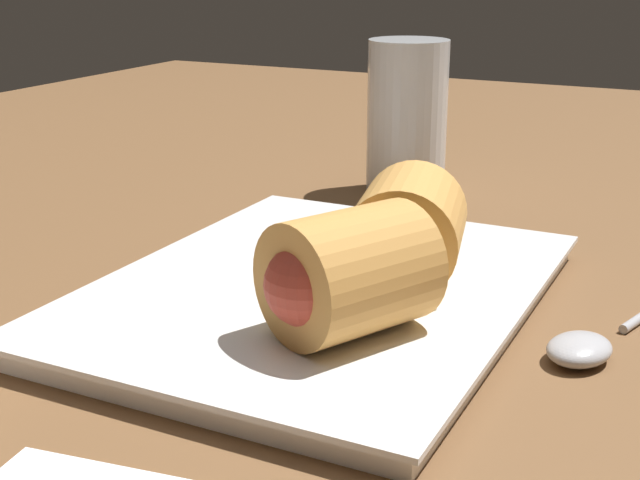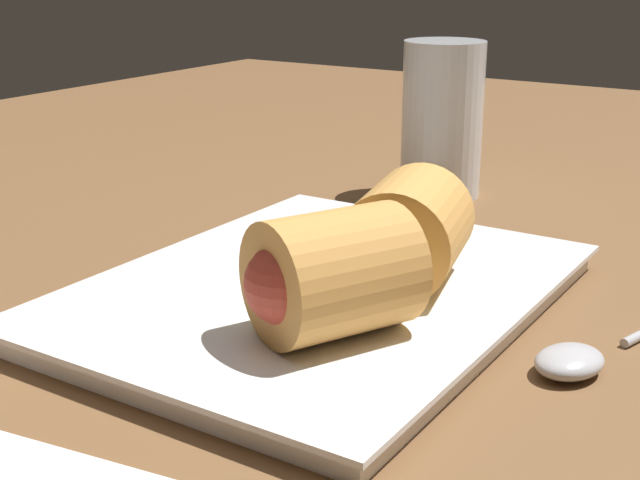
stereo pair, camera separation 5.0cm
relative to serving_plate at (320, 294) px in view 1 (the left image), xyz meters
The scene contains 6 objects.
table_surface 3.39cm from the serving_plate, 101.71° to the left, with size 180.00×140.00×2.00cm.
serving_plate is the anchor object (origin of this frame).
roll_front_left 5.90cm from the serving_plate, 66.73° to the right, with size 8.44×7.40×5.93cm.
roll_front_right 7.95cm from the serving_plate, 145.25° to the right, with size 8.77×8.35×5.93cm.
spoon 14.56cm from the serving_plate, 87.64° to the right, with size 17.46×6.65×1.28cm.
drinking_glass 25.88cm from the serving_plate, 10.73° to the left, with size 6.30×6.30×12.07cm.
Camera 1 is at (-39.95, -23.00, 20.77)cm, focal length 50.00 mm.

